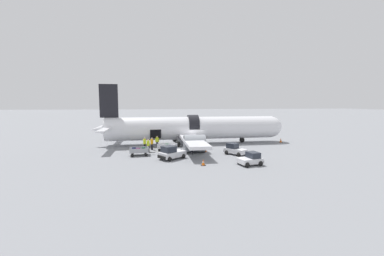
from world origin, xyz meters
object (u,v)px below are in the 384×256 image
Objects in this scene: ground_crew_loader_a at (157,141)px; ground_crew_supervisor at (192,148)px; ground_crew_driver at (152,143)px; baggage_tug_mid at (171,153)px; baggage_cart_loading at (167,147)px; ground_crew_helper at (145,143)px; ground_crew_loader_b at (148,145)px; baggage_cart_queued at (140,151)px; baggage_tug_lead at (251,159)px; airplane at (190,129)px; baggage_tug_rear at (235,150)px.

ground_crew_loader_a is 1.13× the size of ground_crew_supervisor.
ground_crew_driver is at bearing 142.16° from ground_crew_supervisor.
ground_crew_driver is (-0.80, -1.79, 0.01)m from ground_crew_loader_a.
baggage_tug_mid is 2.03× the size of ground_crew_loader_a.
baggage_cart_loading is 3.57m from ground_crew_helper.
ground_crew_loader_b reaches higher than baggage_tug_mid.
ground_crew_helper is at bearing 82.67° from baggage_cart_queued.
ground_crew_driver is (-10.88, 10.46, 0.33)m from baggage_tug_lead.
ground_crew_helper reaches higher than baggage_cart_loading.
ground_crew_loader_a is (-5.57, -2.35, -1.65)m from airplane.
baggage_cart_loading is at bearing 136.89° from ground_crew_supervisor.
baggage_tug_mid is at bearing 153.71° from baggage_tug_lead.
ground_crew_driver is at bearing -114.03° from ground_crew_loader_a.
baggage_tug_lead reaches higher than baggage_cart_loading.
baggage_tug_lead is at bearing -90.37° from baggage_tug_rear.
ground_crew_supervisor is (4.52, -5.92, -0.11)m from ground_crew_loader_a.
ground_crew_loader_b reaches higher than ground_crew_helper.
baggage_cart_loading is at bearing 155.65° from baggage_tug_rear.
baggage_tug_rear is 13.15m from ground_crew_helper.
baggage_cart_queued is at bearing 150.96° from baggage_tug_lead.
airplane is 11.24m from baggage_cart_queued.
ground_crew_helper is at bearing 155.58° from baggage_tug_rear.
baggage_tug_mid is at bearing -34.48° from baggage_cart_queued.
baggage_tug_mid is 6.72m from ground_crew_driver.
ground_crew_loader_a is 1.00× the size of ground_crew_helper.
airplane is at bearing 51.78° from baggage_cart_loading.
ground_crew_helper is (-1.06, 0.29, -0.01)m from ground_crew_driver.
ground_crew_supervisor is at bearing 36.30° from baggage_tug_mid.
ground_crew_supervisor reaches higher than baggage_tug_rear.
baggage_cart_queued is 5.86m from ground_crew_loader_a.
baggage_tug_mid is 2.00× the size of ground_crew_loader_b.
baggage_tug_lead is at bearing -29.04° from baggage_cart_queued.
ground_crew_loader_a is (-1.60, 8.06, 0.22)m from baggage_tug_mid.
ground_crew_loader_b is (1.06, 2.09, 0.44)m from baggage_cart_queued.
ground_crew_supervisor is (5.32, -4.13, -0.11)m from ground_crew_driver.
ground_crew_loader_b is 6.39m from ground_crew_supervisor.
baggage_tug_lead is at bearing -26.29° from baggage_tug_mid.
ground_crew_loader_a is at bearing 145.57° from baggage_tug_rear.
airplane is 15.41m from baggage_tug_lead.
baggage_cart_queued is 3.91m from ground_crew_helper.
ground_crew_helper reaches higher than baggage_tug_lead.
ground_crew_loader_b is at bearing 63.03° from baggage_cart_queued.
ground_crew_loader_a reaches higher than baggage_cart_loading.
ground_crew_supervisor is (2.92, 2.14, 0.11)m from baggage_tug_mid.
baggage_tug_rear is (0.03, 5.32, 0.04)m from baggage_tug_lead.
ground_crew_helper is at bearing 137.98° from baggage_tug_lead.
ground_crew_loader_b is 1.85m from ground_crew_helper.
baggage_tug_lead reaches higher than baggage_cart_queued.
ground_crew_driver reaches higher than baggage_tug_lead.
ground_crew_loader_a is 2.38m from ground_crew_helper.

